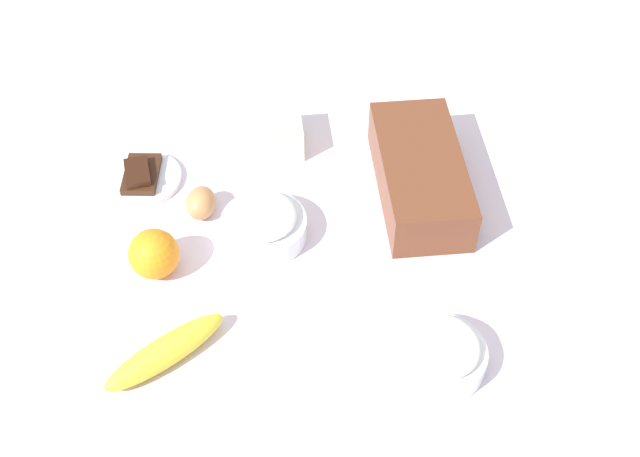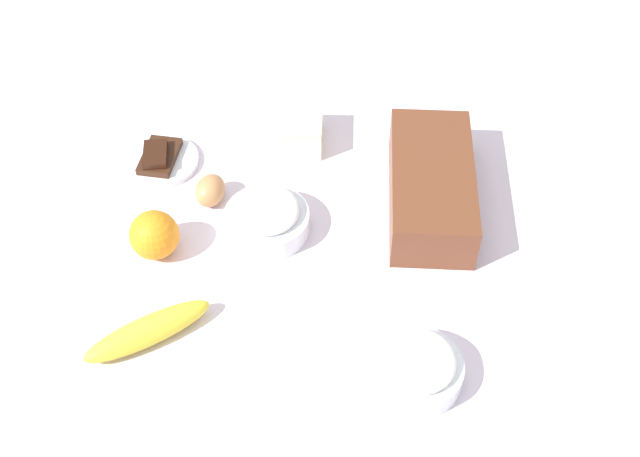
{
  "view_description": "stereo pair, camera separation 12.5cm",
  "coord_description": "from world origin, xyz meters",
  "px_view_note": "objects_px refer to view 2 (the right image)",
  "views": [
    {
      "loc": [
        0.83,
        -0.02,
        0.97
      ],
      "look_at": [
        0.0,
        0.0,
        0.04
      ],
      "focal_mm": 45.89,
      "sensor_mm": 36.0,
      "label": 1
    },
    {
      "loc": [
        0.82,
        0.11,
        0.97
      ],
      "look_at": [
        0.0,
        0.0,
        0.04
      ],
      "focal_mm": 45.89,
      "sensor_mm": 36.0,
      "label": 2
    }
  ],
  "objects_px": {
    "banana": "(148,331)",
    "chocolate_plate": "(160,159)",
    "sugar_bowl": "(267,217)",
    "egg_near_butter": "(210,190)",
    "loaf_pan": "(431,185)",
    "butter_block": "(304,130)",
    "flour_bowl": "(417,367)",
    "orange_fruit": "(154,235)"
  },
  "relations": [
    {
      "from": "banana",
      "to": "chocolate_plate",
      "type": "bearing_deg",
      "value": -167.48
    },
    {
      "from": "banana",
      "to": "sugar_bowl",
      "type": "bearing_deg",
      "value": 150.17
    },
    {
      "from": "sugar_bowl",
      "to": "egg_near_butter",
      "type": "xyz_separation_m",
      "value": [
        -0.05,
        -0.1,
        -0.01
      ]
    },
    {
      "from": "loaf_pan",
      "to": "sugar_bowl",
      "type": "relative_size",
      "value": 2.15
    },
    {
      "from": "butter_block",
      "to": "egg_near_butter",
      "type": "xyz_separation_m",
      "value": [
        0.16,
        -0.13,
        -0.01
      ]
    },
    {
      "from": "banana",
      "to": "butter_block",
      "type": "relative_size",
      "value": 2.11
    },
    {
      "from": "sugar_bowl",
      "to": "egg_near_butter",
      "type": "bearing_deg",
      "value": -116.76
    },
    {
      "from": "banana",
      "to": "butter_block",
      "type": "xyz_separation_m",
      "value": [
        -0.44,
        0.16,
        0.01
      ]
    },
    {
      "from": "banana",
      "to": "butter_block",
      "type": "bearing_deg",
      "value": 160.08
    },
    {
      "from": "chocolate_plate",
      "to": "butter_block",
      "type": "bearing_deg",
      "value": 109.42
    },
    {
      "from": "sugar_bowl",
      "to": "banana",
      "type": "xyz_separation_m",
      "value": [
        0.23,
        -0.13,
        -0.01
      ]
    },
    {
      "from": "butter_block",
      "to": "flour_bowl",
      "type": "bearing_deg",
      "value": 25.92
    },
    {
      "from": "egg_near_butter",
      "to": "flour_bowl",
      "type": "bearing_deg",
      "value": 49.98
    },
    {
      "from": "loaf_pan",
      "to": "orange_fruit",
      "type": "bearing_deg",
      "value": -73.39
    },
    {
      "from": "egg_near_butter",
      "to": "loaf_pan",
      "type": "bearing_deg",
      "value": 96.7
    },
    {
      "from": "orange_fruit",
      "to": "flour_bowl",
      "type": "bearing_deg",
      "value": 66.72
    },
    {
      "from": "banana",
      "to": "egg_near_butter",
      "type": "distance_m",
      "value": 0.28
    },
    {
      "from": "loaf_pan",
      "to": "orange_fruit",
      "type": "relative_size",
      "value": 3.77
    },
    {
      "from": "orange_fruit",
      "to": "chocolate_plate",
      "type": "relative_size",
      "value": 0.59
    },
    {
      "from": "orange_fruit",
      "to": "chocolate_plate",
      "type": "xyz_separation_m",
      "value": [
        -0.19,
        -0.05,
        -0.03
      ]
    },
    {
      "from": "egg_near_butter",
      "to": "chocolate_plate",
      "type": "relative_size",
      "value": 0.47
    },
    {
      "from": "chocolate_plate",
      "to": "egg_near_butter",
      "type": "bearing_deg",
      "value": 54.86
    },
    {
      "from": "loaf_pan",
      "to": "banana",
      "type": "distance_m",
      "value": 0.5
    },
    {
      "from": "flour_bowl",
      "to": "chocolate_plate",
      "type": "bearing_deg",
      "value": -128.94
    },
    {
      "from": "orange_fruit",
      "to": "butter_block",
      "type": "distance_m",
      "value": 0.34
    },
    {
      "from": "banana",
      "to": "egg_near_butter",
      "type": "bearing_deg",
      "value": 174.32
    },
    {
      "from": "butter_block",
      "to": "chocolate_plate",
      "type": "height_order",
      "value": "butter_block"
    },
    {
      "from": "sugar_bowl",
      "to": "orange_fruit",
      "type": "bearing_deg",
      "value": -67.69
    },
    {
      "from": "flour_bowl",
      "to": "orange_fruit",
      "type": "relative_size",
      "value": 1.65
    },
    {
      "from": "butter_block",
      "to": "sugar_bowl",
      "type": "bearing_deg",
      "value": -7.64
    },
    {
      "from": "banana",
      "to": "chocolate_plate",
      "type": "height_order",
      "value": "banana"
    },
    {
      "from": "loaf_pan",
      "to": "orange_fruit",
      "type": "xyz_separation_m",
      "value": [
        0.16,
        -0.41,
        -0.0
      ]
    },
    {
      "from": "banana",
      "to": "butter_block",
      "type": "distance_m",
      "value": 0.46
    },
    {
      "from": "loaf_pan",
      "to": "orange_fruit",
      "type": "distance_m",
      "value": 0.44
    },
    {
      "from": "butter_block",
      "to": "chocolate_plate",
      "type": "relative_size",
      "value": 0.69
    },
    {
      "from": "egg_near_butter",
      "to": "chocolate_plate",
      "type": "xyz_separation_m",
      "value": [
        -0.07,
        -0.11,
        -0.01
      ]
    },
    {
      "from": "loaf_pan",
      "to": "egg_near_butter",
      "type": "distance_m",
      "value": 0.36
    },
    {
      "from": "butter_block",
      "to": "egg_near_butter",
      "type": "relative_size",
      "value": 1.47
    },
    {
      "from": "banana",
      "to": "orange_fruit",
      "type": "xyz_separation_m",
      "value": [
        -0.16,
        -0.03,
        0.02
      ]
    },
    {
      "from": "butter_block",
      "to": "egg_near_butter",
      "type": "bearing_deg",
      "value": -39.53
    },
    {
      "from": "chocolate_plate",
      "to": "flour_bowl",
      "type": "bearing_deg",
      "value": 51.06
    },
    {
      "from": "loaf_pan",
      "to": "chocolate_plate",
      "type": "height_order",
      "value": "loaf_pan"
    }
  ]
}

